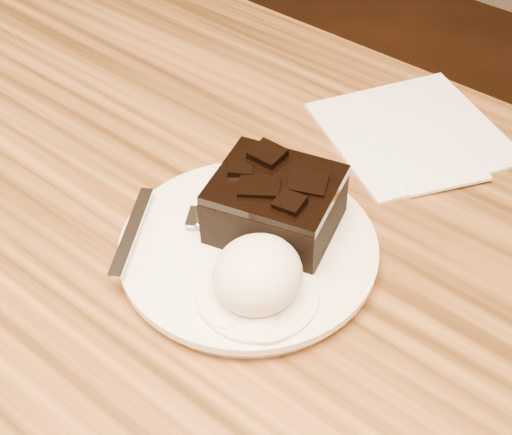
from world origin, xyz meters
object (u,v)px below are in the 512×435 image
Objects in this scene: brownie at (275,207)px; plate at (248,251)px; napkin at (413,131)px; ice_cream_scoop at (258,275)px; spoon at (208,215)px.

plate is at bearing -98.92° from brownie.
plate is 1.30× the size of napkin.
napkin is (0.02, 0.24, -0.01)m from plate.
plate is 2.19× the size of brownie.
ice_cream_scoop reaches higher than napkin.
spoon is at bearing 178.03° from plate.
brownie reaches higher than napkin.
ice_cream_scoop is (0.04, -0.07, 0.00)m from brownie.
spoon reaches higher than plate.
plate is 3.03× the size of ice_cream_scoop.
spoon is 0.24m from napkin.
spoon is (-0.05, -0.03, -0.02)m from brownie.
ice_cream_scoop is 0.43× the size of napkin.
brownie is 0.06m from spoon.
plate is at bearing -94.49° from napkin.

